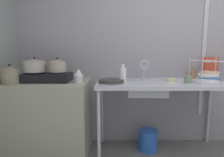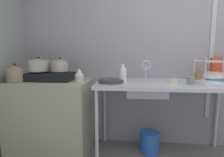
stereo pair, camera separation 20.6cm
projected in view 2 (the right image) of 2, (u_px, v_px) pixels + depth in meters
name	position (u px, v px, depth m)	size (l,w,h in m)	color
wall_back	(197.00, 47.00, 2.27)	(5.38, 0.10, 2.57)	gray
wall_metal_strip	(213.00, 36.00, 2.18)	(0.05, 0.01, 2.06)	#B0B6C0
counter_concrete	(53.00, 116.00, 2.20)	(0.92, 0.65, 0.88)	gray
counter_sink	(164.00, 88.00, 2.01)	(1.52, 0.65, 0.88)	#B0B6C0
stove	(50.00, 76.00, 2.13)	(0.54, 0.32, 0.11)	black
pot_on_left_burner	(39.00, 65.00, 2.13)	(0.26, 0.26, 0.17)	#A2A094
pot_on_right_burner	(60.00, 65.00, 2.10)	(0.20, 0.20, 0.17)	#9E998A
pot_beside_stove	(15.00, 74.00, 2.00)	(0.18, 0.18, 0.21)	gray
percolator	(79.00, 75.00, 2.04)	(0.10, 0.10, 0.15)	silver
sink_basin	(147.00, 89.00, 1.99)	(0.43, 0.29, 0.15)	#B0B6C0
faucet	(146.00, 67.00, 2.09)	(0.11, 0.07, 0.24)	#B0B6C0
frying_pan	(111.00, 81.00, 2.00)	(0.29, 0.29, 0.04)	#383733
dish_rack	(214.00, 78.00, 1.92)	(0.34, 0.33, 0.28)	#B3BBBC
cup_by_rack	(191.00, 81.00, 1.87)	(0.08, 0.08, 0.08)	slate
small_bowl_on_drainboard	(173.00, 81.00, 2.01)	(0.12, 0.12, 0.04)	beige
bottle_by_sink	(123.00, 75.00, 1.99)	(0.08, 0.08, 0.20)	white
cereal_box	(218.00, 69.00, 2.18)	(0.17, 0.07, 0.27)	#CA422B
utensil_jar	(198.00, 76.00, 2.22)	(0.08, 0.08, 0.22)	#A47040
bucket_on_floor	(150.00, 142.00, 2.19)	(0.23, 0.23, 0.26)	blue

